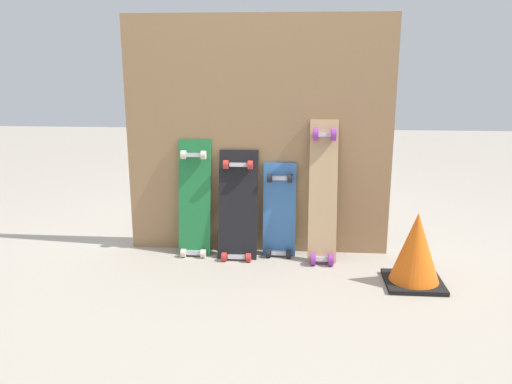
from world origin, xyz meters
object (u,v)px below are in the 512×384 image
skateboard_black (238,211)px  skateboard_blue (279,215)px  skateboard_green (195,204)px  skateboard_natural (323,197)px  traffic_cone (416,250)px

skateboard_black → skateboard_blue: (0.25, 0.04, -0.04)m
skateboard_green → skateboard_natural: skateboard_natural is taller
skateboard_blue → traffic_cone: bearing=-28.2°
skateboard_green → skateboard_black: size_ratio=1.08×
traffic_cone → skateboard_natural: bearing=144.8°
skateboard_blue → traffic_cone: 0.83m
skateboard_natural → traffic_cone: 0.61m
skateboard_green → skateboard_natural: bearing=-2.8°
skateboard_green → traffic_cone: bearing=-16.7°
skateboard_blue → skateboard_black: bearing=-169.8°
skateboard_green → traffic_cone: skateboard_green is taller
skateboard_green → traffic_cone: 1.30m
skateboard_natural → traffic_cone: bearing=-35.2°
skateboard_green → skateboard_black: 0.27m
skateboard_blue → traffic_cone: (0.73, -0.39, -0.05)m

